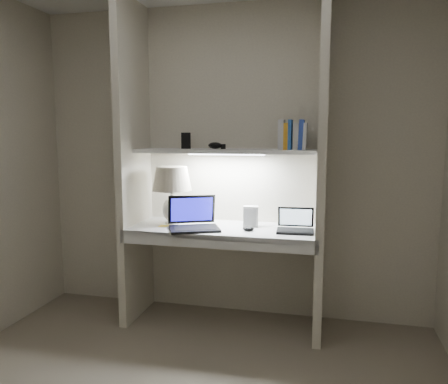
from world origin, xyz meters
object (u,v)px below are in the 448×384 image
(speaker, at_px, (251,216))
(laptop_main, at_px, (193,221))
(book_row, at_px, (293,136))
(table_lamp, at_px, (172,185))
(laptop_netbook, at_px, (295,226))

(speaker, bearing_deg, laptop_main, -164.97)
(laptop_main, distance_m, speaker, 0.45)
(laptop_main, relative_size, book_row, 2.07)
(speaker, xyz_separation_m, book_row, (0.31, 0.03, 0.62))
(table_lamp, distance_m, laptop_main, 0.35)
(laptop_main, relative_size, laptop_netbook, 1.67)
(laptop_main, height_order, speaker, laptop_main)
(laptop_main, bearing_deg, table_lamp, 125.54)
(book_row, bearing_deg, speaker, -174.47)
(table_lamp, relative_size, speaker, 2.87)
(book_row, bearing_deg, table_lamp, -174.88)
(laptop_main, height_order, laptop_netbook, laptop_main)
(table_lamp, relative_size, laptop_netbook, 1.65)
(table_lamp, xyz_separation_m, laptop_main, (0.21, -0.12, -0.25))
(laptop_netbook, xyz_separation_m, book_row, (-0.04, 0.12, 0.66))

